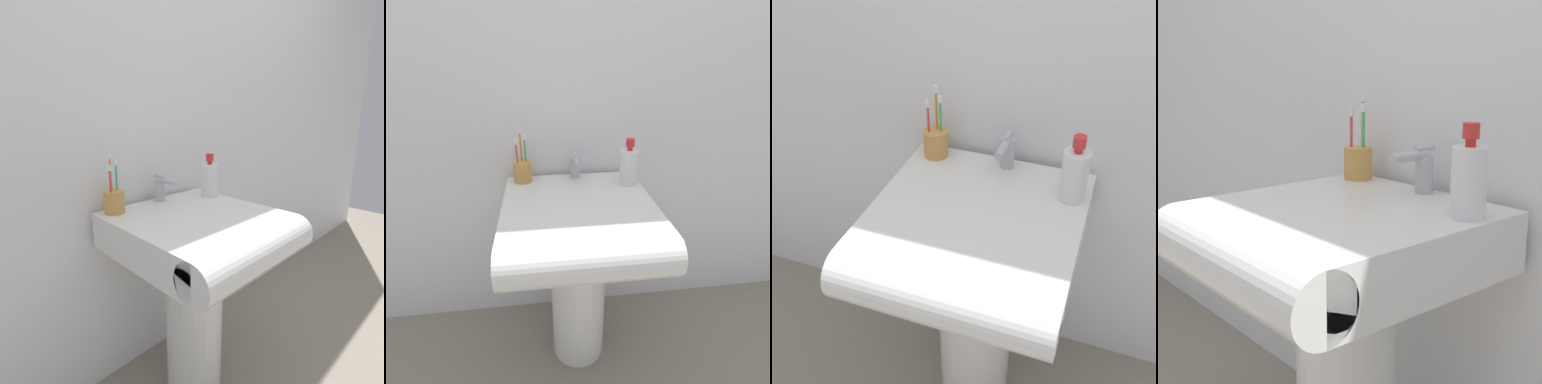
{
  "view_description": "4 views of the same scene",
  "coord_description": "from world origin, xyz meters",
  "views": [
    {
      "loc": [
        -0.7,
        -0.71,
        1.08
      ],
      "look_at": [
        -0.03,
        -0.02,
        0.83
      ],
      "focal_mm": 28.0,
      "sensor_mm": 36.0,
      "label": 1
    },
    {
      "loc": [
        -0.12,
        -0.92,
        1.21
      ],
      "look_at": [
        0.0,
        0.01,
        0.76
      ],
      "focal_mm": 28.0,
      "sensor_mm": 36.0,
      "label": 2
    },
    {
      "loc": [
        0.29,
        -0.91,
        1.48
      ],
      "look_at": [
        -0.03,
        -0.03,
        0.8
      ],
      "focal_mm": 45.0,
      "sensor_mm": 36.0,
      "label": 3
    },
    {
      "loc": [
        0.89,
        -0.74,
        1.04
      ],
      "look_at": [
        -0.02,
        0.03,
        0.76
      ],
      "focal_mm": 55.0,
      "sensor_mm": 36.0,
      "label": 4
    }
  ],
  "objects": [
    {
      "name": "ground_plane",
      "position": [
        0.0,
        0.0,
        0.0
      ],
      "size": [
        6.0,
        6.0,
        0.0
      ],
      "primitive_type": "plane",
      "color": "gray",
      "rests_on": "ground"
    },
    {
      "name": "wall_back",
      "position": [
        0.0,
        0.3,
        1.2
      ],
      "size": [
        5.0,
        0.05,
        2.4
      ],
      "primitive_type": "cube",
      "color": "white",
      "rests_on": "ground"
    },
    {
      "name": "sink_pedestal",
      "position": [
        0.0,
        0.0,
        0.3
      ],
      "size": [
        0.22,
        0.22,
        0.61
      ],
      "primitive_type": "cylinder",
      "color": "white",
      "rests_on": "ground"
    },
    {
      "name": "sink_basin",
      "position": [
        0.0,
        -0.05,
        0.67
      ],
      "size": [
        0.52,
        0.57,
        0.13
      ],
      "color": "white",
      "rests_on": "sink_pedestal"
    },
    {
      "name": "faucet",
      "position": [
        0.01,
        0.2,
        0.79
      ],
      "size": [
        0.04,
        0.13,
        0.1
      ],
      "color": "#B7B7BC",
      "rests_on": "sink_basin"
    },
    {
      "name": "toothbrush_cup",
      "position": [
        -0.2,
        0.2,
        0.78
      ],
      "size": [
        0.07,
        0.07,
        0.21
      ],
      "color": "#D19347",
      "rests_on": "sink_basin"
    },
    {
      "name": "soap_bottle",
      "position": [
        0.21,
        0.12,
        0.81
      ],
      "size": [
        0.07,
        0.07,
        0.18
      ],
      "color": "white",
      "rests_on": "sink_basin"
    }
  ]
}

